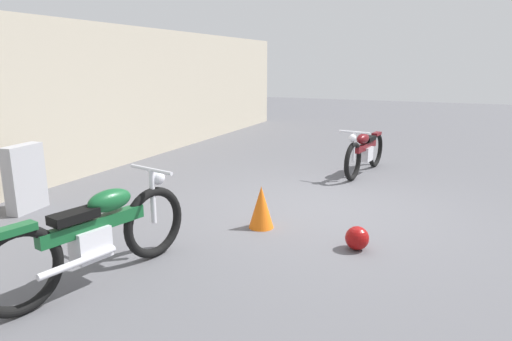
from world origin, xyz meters
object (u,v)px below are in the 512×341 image
Objects in this scene: stone_marker at (25,178)px; helmet at (357,238)px; traffic_cone at (261,207)px; motorcycle_maroon at (365,151)px; motorcycle_green at (97,234)px.

helmet is (0.50, -4.58, -0.34)m from stone_marker.
motorcycle_maroon is (3.45, -0.68, 0.16)m from traffic_cone.
traffic_cone is 3.52m from motorcycle_maroon.
stone_marker is at bearing 96.23° from helmet.
motorcycle_maroon reaches higher than traffic_cone.
motorcycle_green is at bearing -7.21° from motorcycle_maroon.
helmet is at bearing 17.89° from motorcycle_maroon.
traffic_cone is at bearing -77.92° from stone_marker.
helmet is at bearing -83.77° from stone_marker.
motorcycle_green is (-1.74, 2.14, 0.34)m from helmet.
traffic_cone is 2.15m from motorcycle_green.
helmet is at bearing -37.83° from motorcycle_green.
motorcycle_maroon is (4.16, -4.00, -0.05)m from stone_marker.
motorcycle_maroon reaches higher than helmet.
traffic_cone is 0.28× the size of motorcycle_maroon.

